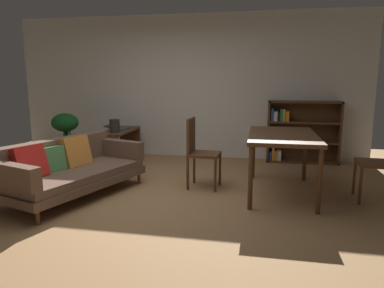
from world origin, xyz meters
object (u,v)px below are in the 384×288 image
desk_speaker (115,126)px  dining_chair_near (199,149)px  fabric_couch (68,168)px  open_laptop (118,128)px  bookshelf (298,132)px  media_console (119,147)px  dining_table (282,140)px  potted_floor_plant (65,128)px

desk_speaker → dining_chair_near: dining_chair_near is taller
dining_chair_near → fabric_couch: bearing=-156.8°
dining_chair_near → open_laptop: bearing=143.1°
fabric_couch → dining_chair_near: size_ratio=2.09×
open_laptop → desk_speaker: size_ratio=1.83×
bookshelf → desk_speaker: bearing=-162.7°
media_console → dining_table: dining_table is taller
open_laptop → potted_floor_plant: size_ratio=0.47×
media_console → open_laptop: (-0.06, 0.11, 0.33)m
fabric_couch → media_console: fabric_couch is taller
desk_speaker → media_console: bearing=100.8°
fabric_couch → dining_chair_near: dining_chair_near is taller
media_console → desk_speaker: 0.52m
open_laptop → media_console: bearing=-63.2°
dining_table → media_console: bearing=155.6°
fabric_couch → potted_floor_plant: 2.04m
open_laptop → dining_table: (2.84, -1.37, 0.10)m
dining_table → open_laptop: bearing=154.2°
dining_table → potted_floor_plant: bearing=163.3°
dining_table → desk_speaker: bearing=160.5°
fabric_couch → media_console: bearing=92.5°
fabric_couch → potted_floor_plant: potted_floor_plant is taller
fabric_couch → open_laptop: (-0.14, 1.99, 0.25)m
dining_chair_near → dining_table: bearing=-3.7°
bookshelf → potted_floor_plant: bearing=-168.9°
bookshelf → dining_chair_near: bearing=-128.9°
dining_table → bookshelf: size_ratio=1.15×
media_console → desk_speaker: desk_speaker is taller
dining_table → fabric_couch: bearing=-167.3°
dining_table → dining_chair_near: dining_chair_near is taller
fabric_couch → potted_floor_plant: size_ratio=2.27×
media_console → dining_chair_near: bearing=-35.4°
dining_chair_near → bookshelf: bookshelf is taller
open_laptop → dining_chair_near: (1.73, -1.30, -0.08)m
open_laptop → fabric_couch: bearing=-86.1°
desk_speaker → dining_chair_near: (1.62, -0.89, -0.17)m
desk_speaker → potted_floor_plant: 1.04m
media_console → dining_table: 3.09m
potted_floor_plant → desk_speaker: bearing=-8.8°
fabric_couch → bookshelf: size_ratio=1.60×
potted_floor_plant → dining_table: size_ratio=0.61×
bookshelf → fabric_couch: bearing=-140.6°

